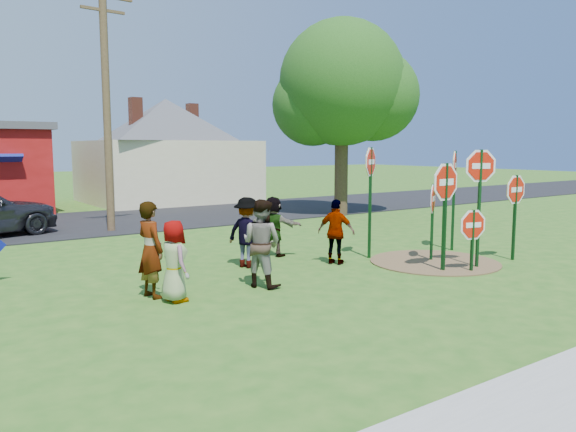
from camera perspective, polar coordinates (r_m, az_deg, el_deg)
name	(u,v)px	position (r m, az deg, el deg)	size (l,w,h in m)	color
ground	(262,279)	(12.41, -2.68, -6.40)	(120.00, 120.00, 0.00)	#295C1A
road	(102,222)	(22.82, -18.38, -0.54)	(120.00, 7.50, 0.04)	black
dirt_patch	(434,262)	(14.59, 14.64, -4.53)	(3.20, 3.20, 0.03)	brown
cream_house	(167,146)	(30.63, -12.22, 6.94)	(9.40, 9.40, 6.50)	beige
stop_sign_a	(445,192)	(13.38, 15.70, 2.34)	(1.19, 0.10, 2.68)	#0F3715
stop_sign_b	(371,173)	(14.59, 8.38, 4.30)	(0.91, 0.51, 3.02)	#0F3715
stop_sign_c	(480,181)	(14.00, 18.94, 3.43)	(0.97, 0.45, 2.97)	#0F3715
stop_sign_d	(454,175)	(16.23, 16.56, 4.06)	(0.93, 0.62, 2.93)	#0F3715
stop_sign_e	(473,228)	(13.60, 18.26, -1.21)	(0.94, 0.24, 1.58)	#0F3715
stop_sign_f	(516,196)	(15.34, 22.11, 1.88)	(1.01, 0.07, 2.31)	#0F3715
stop_sign_g	(433,205)	(14.59, 14.49, 1.09)	(0.86, 0.57, 2.10)	#0F3715
person_a	(174,261)	(10.69, -11.51, -4.52)	(0.75, 0.49, 1.53)	#404E89
person_b	(151,250)	(11.05, -13.79, -3.34)	(0.68, 0.45, 1.86)	#2B765D
person_c	(261,243)	(11.58, -2.71, -2.77)	(0.89, 0.69, 1.82)	brown
person_d	(247,232)	(13.47, -4.17, -1.68)	(1.09, 0.63, 1.69)	#2E2E33
person_e	(336,232)	(13.83, 4.92, -1.63)	(0.94, 0.39, 1.61)	#472853
person_f	(273,226)	(14.83, -1.49, -1.05)	(1.48, 0.47, 1.59)	#184C2C
utility_pole	(106,101)	(20.05, -17.97, 11.03)	(2.04, 0.30, 8.36)	#4C3823
leafy_tree	(345,90)	(24.05, 5.77, 12.63)	(5.73, 5.23, 8.15)	#382819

